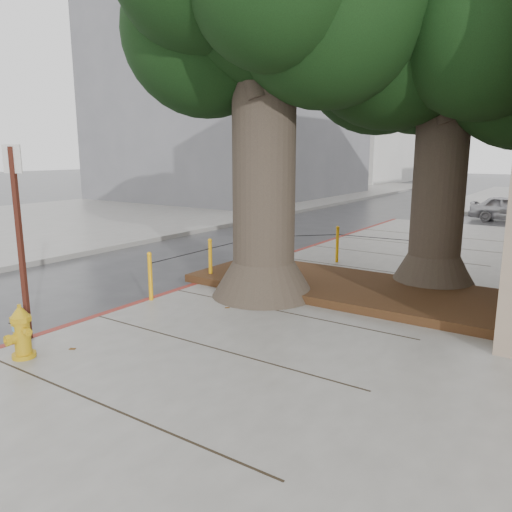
% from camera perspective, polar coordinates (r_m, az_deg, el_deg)
% --- Properties ---
extents(ground, '(140.00, 140.00, 0.00)m').
position_cam_1_polar(ground, '(7.81, -8.36, -10.43)').
color(ground, '#28282B').
rests_on(ground, ground).
extents(sidewalk_opposite, '(14.00, 60.00, 0.15)m').
position_cam_1_polar(sidewalk_opposite, '(24.51, -16.87, 4.58)').
color(sidewalk_opposite, slate).
rests_on(sidewalk_opposite, ground).
extents(curb_red, '(0.14, 26.00, 0.16)m').
position_cam_1_polar(curb_red, '(10.82, -7.28, -3.65)').
color(curb_red, maroon).
rests_on(curb_red, ground).
extents(planter_bed, '(6.40, 2.60, 0.16)m').
position_cam_1_polar(planter_bed, '(10.40, 10.08, -3.49)').
color(planter_bed, black).
rests_on(planter_bed, sidewalk_main).
extents(building_far_grey, '(12.00, 16.00, 12.00)m').
position_cam_1_polar(building_far_grey, '(33.94, -2.08, 16.96)').
color(building_far_grey, slate).
rests_on(building_far_grey, ground).
extents(building_far_white, '(12.00, 18.00, 15.00)m').
position_cam_1_polar(building_far_white, '(55.06, 11.00, 16.34)').
color(building_far_white, silver).
rests_on(building_far_white, ground).
extents(tree_near, '(4.50, 3.80, 7.68)m').
position_cam_1_polar(tree_near, '(9.79, 3.18, 26.27)').
color(tree_near, '#4C3F33').
rests_on(tree_near, sidewalk_main).
extents(tree_far, '(4.50, 3.80, 7.17)m').
position_cam_1_polar(tree_far, '(11.06, 23.24, 21.75)').
color(tree_far, '#4C3F33').
rests_on(tree_far, sidewalk_main).
extents(bollard_ring, '(3.79, 5.39, 0.95)m').
position_cam_1_polar(bollard_ring, '(11.50, 3.10, 0.37)').
color(bollard_ring, '#EA9F0D').
rests_on(bollard_ring, sidewalk_main).
extents(fire_hydrant, '(0.41, 0.38, 0.76)m').
position_cam_1_polar(fire_hydrant, '(7.63, -25.23, -7.85)').
color(fire_hydrant, gold).
rests_on(fire_hydrant, sidewalk_main).
extents(signpost, '(0.27, 0.14, 2.89)m').
position_cam_1_polar(signpost, '(8.05, -25.44, 2.43)').
color(signpost, '#471911').
rests_on(signpost, sidewalk_main).
extents(car_silver, '(3.28, 1.39, 1.11)m').
position_cam_1_polar(car_silver, '(24.13, 27.07, 4.84)').
color(car_silver, '#B0AFB4').
rests_on(car_silver, ground).
extents(car_dark, '(2.01, 4.50, 1.28)m').
position_cam_1_polar(car_dark, '(28.93, 1.94, 7.23)').
color(car_dark, black).
rests_on(car_dark, ground).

